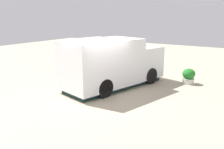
# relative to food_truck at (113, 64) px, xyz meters

# --- Properties ---
(ground_plane) EXTENTS (40.00, 40.00, 0.00)m
(ground_plane) POSITION_rel_food_truck_xyz_m (0.35, -1.49, -1.15)
(ground_plane) COLOR tan
(food_truck) EXTENTS (3.70, 5.83, 2.41)m
(food_truck) POSITION_rel_food_truck_xyz_m (0.00, 0.00, 0.00)
(food_truck) COLOR white
(food_truck) RESTS_ON ground_plane
(planter_flowering_near) EXTENTS (0.66, 0.66, 0.81)m
(planter_flowering_near) POSITION_rel_food_truck_xyz_m (3.03, 2.67, -0.74)
(planter_flowering_near) COLOR beige
(planter_flowering_near) RESTS_ON ground_plane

